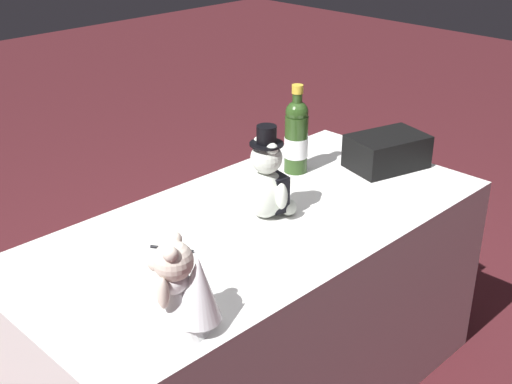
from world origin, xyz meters
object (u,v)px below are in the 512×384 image
object	(u,v)px
teddy_bear_bride	(182,291)
signing_pen	(174,249)
gift_case_black	(387,151)
teddy_bear_groom	(268,182)
champagne_bottle	(296,136)

from	to	relation	value
teddy_bear_bride	signing_pen	size ratio (longest dim) A/B	2.01
teddy_bear_bride	gift_case_black	world-z (taller)	teddy_bear_bride
teddy_bear_bride	teddy_bear_groom	bearing A→B (deg)	-154.48
gift_case_black	teddy_bear_groom	bearing A→B (deg)	-3.51
teddy_bear_groom	signing_pen	distance (m)	0.37
champagne_bottle	signing_pen	bearing A→B (deg)	11.46
teddy_bear_groom	gift_case_black	xyz separation A→B (m)	(-0.59, 0.04, -0.06)
champagne_bottle	signing_pen	world-z (taller)	champagne_bottle
teddy_bear_bride	champagne_bottle	bearing A→B (deg)	-153.50
champagne_bottle	teddy_bear_groom	bearing A→B (deg)	28.16
champagne_bottle	gift_case_black	bearing A→B (deg)	141.81
champagne_bottle	signing_pen	distance (m)	0.71
signing_pen	gift_case_black	size ratio (longest dim) A/B	0.38
teddy_bear_groom	teddy_bear_bride	bearing A→B (deg)	25.52
teddy_bear_groom	teddy_bear_bride	distance (m)	0.63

